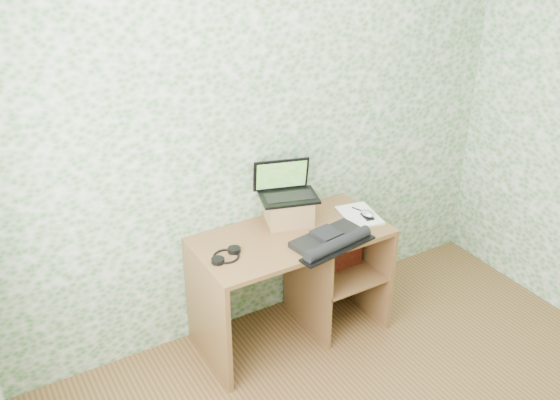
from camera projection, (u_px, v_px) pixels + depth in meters
wall_back at (266, 134)px, 3.79m from camera, size 3.50×0.00×3.50m
desk at (299, 265)px, 3.99m from camera, size 1.20×0.60×0.75m
riser at (289, 210)px, 3.91m from camera, size 0.33×0.30×0.17m
laptop at (286, 188)px, 3.88m from camera, size 0.41×0.34×0.23m
keyboard at (331, 240)px, 3.70m from camera, size 0.53×0.34×0.07m
headphones at (226, 256)px, 3.58m from camera, size 0.21×0.20×0.03m
notepad at (359, 215)px, 4.01m from camera, size 0.27×0.34×0.01m
mouse at (368, 215)px, 3.97m from camera, size 0.08×0.11×0.03m
pen at (362, 211)px, 4.04m from camera, size 0.06×0.14×0.01m
red_box at (342, 245)px, 4.07m from camera, size 0.28×0.10×0.34m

